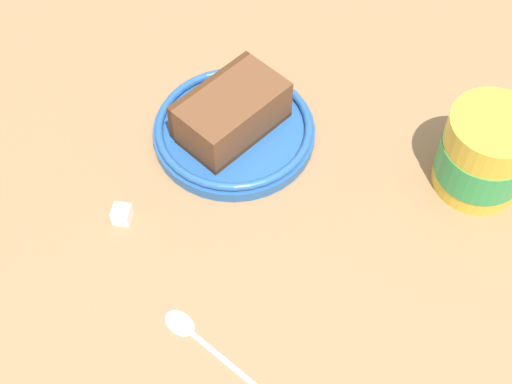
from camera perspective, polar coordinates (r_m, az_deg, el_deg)
The scene contains 6 objects.
ground_plane at distance 75.89cm, azimuth 1.94°, elevation 2.44°, with size 119.06×119.06×3.13cm, color #936D47.
small_plate at distance 75.03cm, azimuth -1.68°, elevation 4.73°, with size 16.19×16.19×2.00cm.
cake_slice at distance 73.22cm, azimuth -1.87°, elevation 6.12°, with size 12.40×11.16×4.62cm.
tea_mug at distance 72.26cm, azimuth 17.08°, elevation 2.86°, with size 10.77×8.46×8.67cm.
teaspoon at distance 63.88cm, azimuth -4.35°, elevation -10.99°, with size 8.92×11.33×0.80cm.
sugar_cube at distance 70.25cm, azimuth -10.17°, elevation -1.68°, with size 1.63×1.63×1.63cm, color white.
Camera 1 is at (-12.61, -44.72, 58.43)cm, focal length 52.58 mm.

